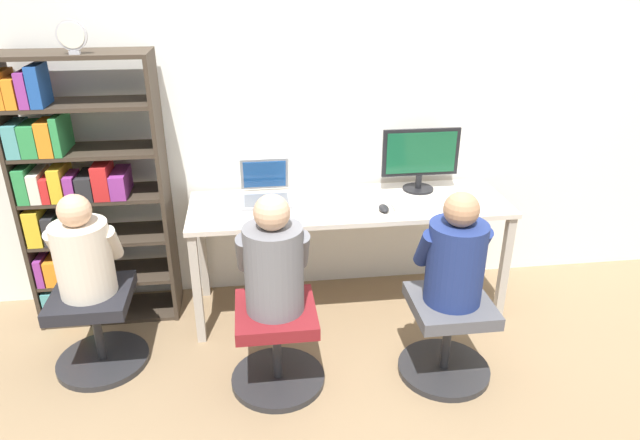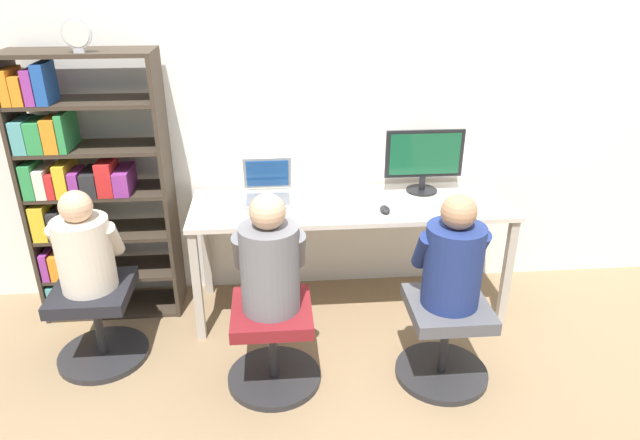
# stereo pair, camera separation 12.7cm
# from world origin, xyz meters

# --- Properties ---
(ground_plane) EXTENTS (14.00, 14.00, 0.00)m
(ground_plane) POSITION_xyz_m (0.00, 0.00, 0.00)
(ground_plane) COLOR #846B4C
(wall_back) EXTENTS (10.00, 0.05, 2.60)m
(wall_back) POSITION_xyz_m (0.00, 0.68, 1.30)
(wall_back) COLOR silver
(wall_back) RESTS_ON ground_plane
(desk) EXTENTS (1.97, 0.61, 0.75)m
(desk) POSITION_xyz_m (0.00, 0.31, 0.67)
(desk) COLOR beige
(desk) RESTS_ON ground_plane
(desktop_monitor) EXTENTS (0.50, 0.20, 0.41)m
(desktop_monitor) POSITION_xyz_m (0.48, 0.46, 0.97)
(desktop_monitor) COLOR black
(desktop_monitor) RESTS_ON desk
(laptop) EXTENTS (0.30, 0.33, 0.25)m
(laptop) POSITION_xyz_m (-0.51, 0.42, 0.80)
(laptop) COLOR gray
(laptop) RESTS_ON desk
(keyboard) EXTENTS (0.42, 0.14, 0.03)m
(keyboard) POSITION_xyz_m (0.45, 0.18, 0.76)
(keyboard) COLOR silver
(keyboard) RESTS_ON desk
(computer_mouse_by_keyboard) EXTENTS (0.06, 0.11, 0.03)m
(computer_mouse_by_keyboard) POSITION_xyz_m (0.18, 0.16, 0.77)
(computer_mouse_by_keyboard) COLOR black
(computer_mouse_by_keyboard) RESTS_ON desk
(office_chair_left) EXTENTS (0.51, 0.51, 0.48)m
(office_chair_left) POSITION_xyz_m (0.43, -0.43, 0.26)
(office_chair_left) COLOR #262628
(office_chair_left) RESTS_ON ground_plane
(office_chair_right) EXTENTS (0.51, 0.51, 0.48)m
(office_chair_right) POSITION_xyz_m (-0.51, -0.39, 0.26)
(office_chair_right) COLOR #262628
(office_chair_right) RESTS_ON ground_plane
(person_at_monitor) EXTENTS (0.37, 0.31, 0.61)m
(person_at_monitor) POSITION_xyz_m (0.43, -0.43, 0.74)
(person_at_monitor) COLOR navy
(person_at_monitor) RESTS_ON office_chair_left
(person_at_laptop) EXTENTS (0.37, 0.32, 0.63)m
(person_at_laptop) POSITION_xyz_m (-0.51, -0.39, 0.75)
(person_at_laptop) COLOR slate
(person_at_laptop) RESTS_ON office_chair_right
(bookshelf) EXTENTS (0.85, 0.33, 1.67)m
(bookshelf) POSITION_xyz_m (-1.64, 0.41, 0.80)
(bookshelf) COLOR #382D23
(bookshelf) RESTS_ON ground_plane
(desk_clock) EXTENTS (0.16, 0.03, 0.18)m
(desk_clock) POSITION_xyz_m (-1.48, 0.33, 1.76)
(desk_clock) COLOR #B2B2B7
(desk_clock) RESTS_ON bookshelf
(office_chair_side) EXTENTS (0.51, 0.51, 0.48)m
(office_chair_side) POSITION_xyz_m (-1.50, -0.11, 0.26)
(office_chair_side) COLOR #262628
(office_chair_side) RESTS_ON ground_plane
(person_near_shelf) EXTENTS (0.36, 0.30, 0.57)m
(person_near_shelf) POSITION_xyz_m (-1.50, -0.10, 0.72)
(person_near_shelf) COLOR beige
(person_near_shelf) RESTS_ON office_chair_side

